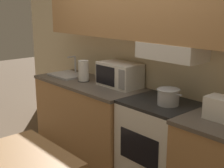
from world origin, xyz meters
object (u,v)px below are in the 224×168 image
object	(u,v)px
cooking_pot	(168,96)
microwave	(120,75)
stove_range	(159,145)
sink_basin	(67,74)
toaster	(223,109)
paper_towel_roll	(84,71)

from	to	relation	value
cooking_pot	microwave	distance (m)	0.83
stove_range	sink_basin	world-z (taller)	sink_basin
sink_basin	microwave	bearing A→B (deg)	8.85
cooking_pot	toaster	size ratio (longest dim) A/B	1.04
sink_basin	paper_towel_roll	bearing A→B (deg)	-2.87
toaster	stove_range	bearing A→B (deg)	-179.97
cooking_pot	toaster	xyz separation A→B (m)	(0.56, 0.01, 0.01)
stove_range	sink_basin	distance (m)	1.67
stove_range	paper_towel_roll	distance (m)	1.34
cooking_pot	sink_basin	world-z (taller)	sink_basin
stove_range	toaster	world-z (taller)	toaster
cooking_pot	microwave	size ratio (longest dim) A/B	0.58
cooking_pot	paper_towel_roll	xyz separation A→B (m)	(-1.31, -0.03, 0.05)
toaster	sink_basin	bearing A→B (deg)	-179.55
stove_range	paper_towel_roll	world-z (taller)	paper_towel_roll
toaster	sink_basin	size ratio (longest dim) A/B	0.62
stove_range	microwave	distance (m)	0.94
microwave	toaster	distance (m)	1.38
microwave	toaster	xyz separation A→B (m)	(1.38, -0.12, -0.04)
sink_basin	paper_towel_roll	distance (m)	0.41
microwave	paper_towel_roll	size ratio (longest dim) A/B	1.97
paper_towel_roll	sink_basin	bearing A→B (deg)	177.13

